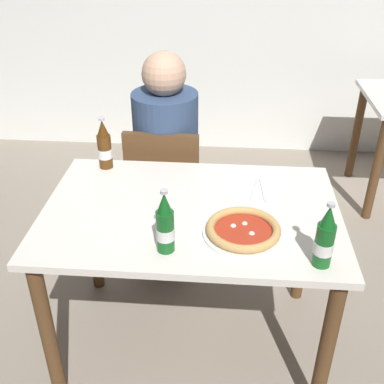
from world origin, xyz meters
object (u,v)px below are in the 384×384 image
(chair_behind_table, at_px, (166,188))
(napkin_with_cutlery, at_px, (259,191))
(beer_bottle_right, at_px, (104,147))
(beer_bottle_left, at_px, (165,226))
(pizza_margherita_near, at_px, (243,230))
(beer_bottle_center, at_px, (325,239))
(diner_seated, at_px, (167,167))
(dining_table_main, at_px, (191,232))

(chair_behind_table, xyz_separation_m, napkin_with_cutlery, (0.47, -0.45, 0.27))
(beer_bottle_right, bearing_deg, beer_bottle_left, -59.17)
(pizza_margherita_near, relative_size, beer_bottle_center, 1.22)
(beer_bottle_right, bearing_deg, chair_behind_table, 49.69)
(beer_bottle_left, distance_m, beer_bottle_right, 0.70)
(beer_bottle_left, height_order, beer_bottle_right, same)
(pizza_margherita_near, distance_m, beer_bottle_center, 0.31)
(chair_behind_table, bearing_deg, beer_bottle_left, 99.54)
(napkin_with_cutlery, bearing_deg, chair_behind_table, 135.92)
(beer_bottle_center, xyz_separation_m, beer_bottle_right, (-0.90, 0.64, 0.00))
(chair_behind_table, xyz_separation_m, beer_bottle_left, (0.12, -0.88, 0.37))
(beer_bottle_left, bearing_deg, beer_bottle_right, 120.83)
(chair_behind_table, bearing_deg, napkin_with_cutlery, 137.67)
(beer_bottle_right, bearing_deg, diner_seated, 54.04)
(dining_table_main, xyz_separation_m, beer_bottle_left, (-0.07, -0.27, 0.22))
(chair_behind_table, xyz_separation_m, pizza_margherita_near, (0.40, -0.77, 0.29))
(dining_table_main, relative_size, beer_bottle_right, 4.86)
(diner_seated, relative_size, beer_bottle_right, 4.89)
(diner_seated, bearing_deg, beer_bottle_right, -125.96)
(beer_bottle_center, bearing_deg, pizza_margherita_near, 150.96)
(beer_bottle_center, height_order, napkin_with_cutlery, beer_bottle_center)
(chair_behind_table, distance_m, napkin_with_cutlery, 0.70)
(beer_bottle_right, bearing_deg, pizza_margherita_near, -37.79)
(dining_table_main, distance_m, beer_bottle_center, 0.60)
(chair_behind_table, distance_m, pizza_margherita_near, 0.91)
(beer_bottle_center, bearing_deg, diner_seated, 124.15)
(pizza_margherita_near, bearing_deg, dining_table_main, 142.13)
(chair_behind_table, relative_size, beer_bottle_left, 3.44)
(diner_seated, bearing_deg, napkin_with_cutlery, -47.24)
(chair_behind_table, xyz_separation_m, beer_bottle_center, (0.66, -0.92, 0.37))
(napkin_with_cutlery, bearing_deg, beer_bottle_right, 166.28)
(dining_table_main, xyz_separation_m, diner_seated, (-0.19, 0.66, -0.05))
(beer_bottle_left, xyz_separation_m, beer_bottle_right, (-0.36, 0.60, 0.00))
(chair_behind_table, distance_m, beer_bottle_left, 0.96)
(diner_seated, height_order, napkin_with_cutlery, diner_seated)
(dining_table_main, xyz_separation_m, beer_bottle_right, (-0.43, 0.33, 0.22))
(beer_bottle_center, xyz_separation_m, napkin_with_cutlery, (-0.19, 0.46, -0.10))
(pizza_margherita_near, xyz_separation_m, beer_bottle_right, (-0.63, 0.49, 0.08))
(beer_bottle_left, relative_size, beer_bottle_center, 1.00)
(dining_table_main, bearing_deg, diner_seated, 105.76)
(pizza_margherita_near, bearing_deg, napkin_with_cutlery, 77.41)
(chair_behind_table, relative_size, napkin_with_cutlery, 4.39)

